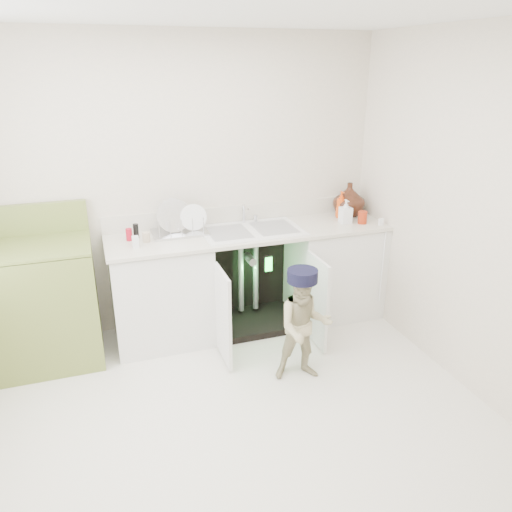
{
  "coord_description": "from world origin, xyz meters",
  "views": [
    {
      "loc": [
        -0.72,
        -2.65,
        2.24
      ],
      "look_at": [
        0.42,
        0.7,
        0.87
      ],
      "focal_mm": 35.0,
      "sensor_mm": 36.0,
      "label": 1
    }
  ],
  "objects": [
    {
      "name": "repair_worker",
      "position": [
        0.66,
        0.3,
        0.45
      ],
      "size": [
        0.48,
        0.77,
        0.88
      ],
      "rotation": [
        0.0,
        0.0,
        -0.2
      ],
      "color": "#C7BD8F",
      "rests_on": "ground"
    },
    {
      "name": "ground",
      "position": [
        0.0,
        0.0,
        0.0
      ],
      "size": [
        3.5,
        3.5,
        0.0
      ],
      "primitive_type": "plane",
      "color": "beige",
      "rests_on": "ground"
    },
    {
      "name": "avocado_stove",
      "position": [
        -1.15,
        1.18,
        0.5
      ],
      "size": [
        0.79,
        0.65,
        1.22
      ],
      "color": "olive",
      "rests_on": "ground"
    },
    {
      "name": "room_shell",
      "position": [
        0.0,
        0.0,
        1.25
      ],
      "size": [
        6.0,
        5.5,
        1.26
      ],
      "color": "beige",
      "rests_on": "ground"
    },
    {
      "name": "counter_run",
      "position": [
        0.58,
        1.21,
        0.47
      ],
      "size": [
        2.44,
        1.02,
        1.21
      ],
      "color": "white",
      "rests_on": "ground"
    }
  ]
}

